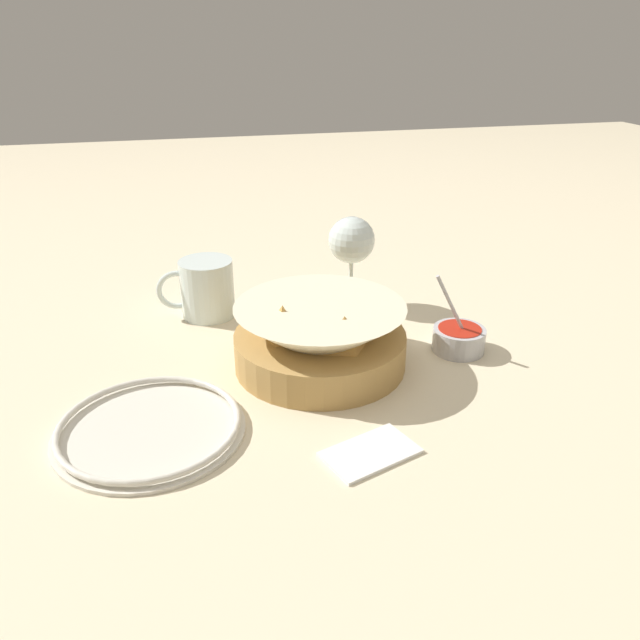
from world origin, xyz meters
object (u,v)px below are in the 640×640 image
Objects in this scene: sauce_cup at (459,338)px; beer_mug at (206,290)px; food_basket at (320,339)px; side_plate at (150,427)px; wine_glass at (352,243)px.

sauce_cup is 0.99× the size of beer_mug.
sauce_cup is at bearing 148.62° from beer_mug.
food_basket is at bearing -1.51° from sauce_cup.
beer_mug is 0.55× the size of side_plate.
beer_mug is (0.34, -0.21, 0.02)m from sauce_cup.
sauce_cup is at bearing 118.10° from wine_glass.
food_basket is at bearing 62.61° from wine_glass.
food_basket is 0.25m from side_plate.
wine_glass is 0.45m from side_plate.
side_plate is at bearing 13.29° from sauce_cup.
side_plate is (0.33, 0.30, -0.10)m from wine_glass.
wine_glass is 1.23× the size of beer_mug.
wine_glass reaches higher than side_plate.
wine_glass is 0.24m from beer_mug.
food_basket is at bearing 124.15° from beer_mug.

